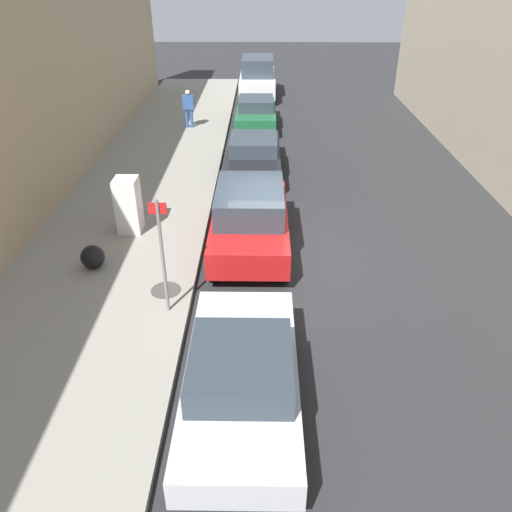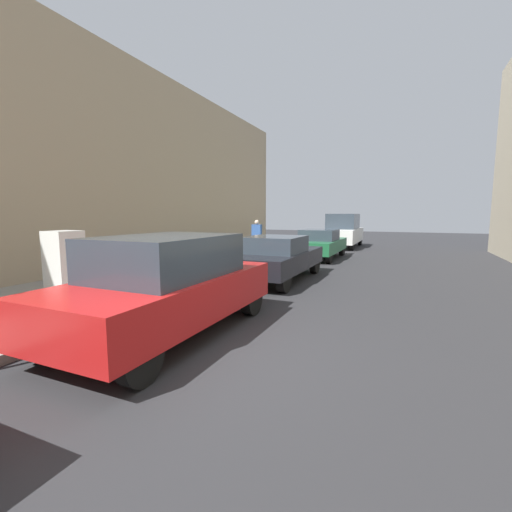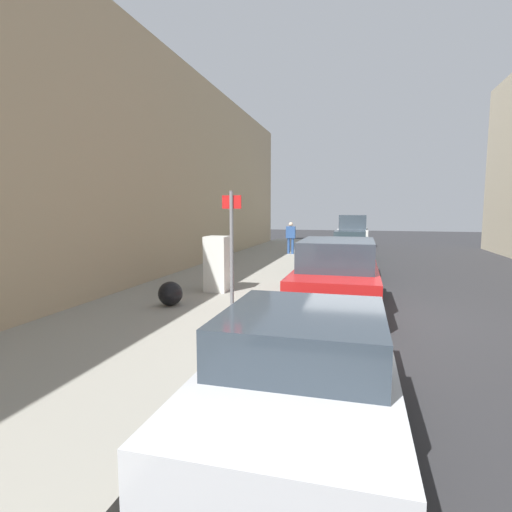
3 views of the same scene
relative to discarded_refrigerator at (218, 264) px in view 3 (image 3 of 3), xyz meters
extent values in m
plane|color=#28282B|center=(4.01, -1.00, -0.94)|extent=(80.00, 80.00, 0.00)
cube|color=gray|center=(-0.29, -1.00, -0.87)|extent=(4.79, 44.00, 0.16)
cube|color=tan|center=(-3.53, -1.00, 3.09)|extent=(1.71, 39.60, 8.07)
cube|color=silver|center=(0.00, 0.00, 0.00)|extent=(0.63, 0.66, 1.58)
cube|color=black|center=(0.00, 0.34, 0.00)|extent=(0.01, 0.01, 1.50)
cube|color=yellow|center=(-0.08, 0.34, 0.24)|extent=(0.16, 0.01, 0.22)
cube|color=red|center=(0.00, 0.34, 0.50)|extent=(0.57, 0.01, 0.05)
cube|color=red|center=(0.00, 0.34, -0.32)|extent=(0.57, 0.01, 0.05)
cylinder|color=#47443F|center=(1.48, -2.98, -0.78)|extent=(0.70, 0.70, 0.02)
cylinder|color=slate|center=(1.67, -3.74, 0.54)|extent=(0.07, 0.07, 2.66)
cube|color=red|center=(1.67, -3.72, 1.68)|extent=(0.36, 0.02, 0.24)
sphere|color=black|center=(-0.49, -1.98, -0.49)|extent=(0.59, 0.59, 0.59)
cylinder|color=#2D5193|center=(0.24, 10.20, -0.37)|extent=(0.14, 0.14, 0.83)
cylinder|color=#2D5193|center=(0.46, 10.20, -0.37)|extent=(0.14, 0.14, 0.83)
cube|color=#2D5193|center=(0.35, 10.20, 0.35)|extent=(0.48, 0.22, 0.62)
sphere|color=beige|center=(0.35, 10.20, 0.77)|extent=(0.22, 0.22, 0.22)
cube|color=silver|center=(3.40, -6.32, -0.30)|extent=(1.89, 4.41, 0.55)
cube|color=#2D3842|center=(3.40, -6.54, 0.22)|extent=(1.66, 1.85, 0.50)
cylinder|color=black|center=(2.58, -4.73, -0.58)|extent=(0.22, 0.74, 0.74)
cylinder|color=black|center=(4.21, -4.73, -0.58)|extent=(0.22, 0.74, 0.74)
cylinder|color=black|center=(2.58, -7.91, -0.58)|extent=(0.22, 0.74, 0.74)
cylinder|color=black|center=(4.21, -7.91, -0.58)|extent=(0.22, 0.74, 0.74)
cube|color=red|center=(3.40, -0.61, -0.25)|extent=(1.99, 4.48, 0.70)
cube|color=#2D3842|center=(3.40, -0.61, 0.45)|extent=(1.75, 2.46, 0.70)
cylinder|color=black|center=(2.53, 1.04, -0.60)|extent=(0.22, 0.68, 0.68)
cylinder|color=black|center=(4.26, 1.04, -0.60)|extent=(0.22, 0.68, 0.68)
cylinder|color=black|center=(2.53, -2.26, -0.60)|extent=(0.22, 0.68, 0.68)
cylinder|color=black|center=(4.26, -2.26, -0.60)|extent=(0.22, 0.68, 0.68)
cube|color=black|center=(3.40, 4.93, -0.30)|extent=(1.88, 4.60, 0.55)
cube|color=#2D3842|center=(3.40, 4.70, 0.22)|extent=(1.66, 1.93, 0.50)
cylinder|color=black|center=(2.58, 6.61, -0.58)|extent=(0.22, 0.74, 0.74)
cylinder|color=black|center=(4.21, 6.61, -0.58)|extent=(0.22, 0.74, 0.74)
cylinder|color=black|center=(2.58, 3.25, -0.58)|extent=(0.22, 0.74, 0.74)
cylinder|color=black|center=(4.21, 3.25, -0.58)|extent=(0.22, 0.74, 0.74)
cube|color=#1E6038|center=(3.40, 10.83, -0.32)|extent=(1.78, 4.39, 0.55)
cube|color=#2D3842|center=(3.40, 10.61, 0.20)|extent=(1.57, 1.84, 0.50)
cylinder|color=black|center=(2.63, 12.43, -0.60)|extent=(0.22, 0.69, 0.69)
cylinder|color=black|center=(4.16, 12.43, -0.60)|extent=(0.22, 0.69, 0.69)
cylinder|color=black|center=(2.63, 9.23, -0.60)|extent=(0.22, 0.69, 0.69)
cylinder|color=black|center=(4.16, 9.23, -0.60)|extent=(0.22, 0.69, 0.69)
cube|color=silver|center=(3.40, 17.02, -0.18)|extent=(1.96, 4.99, 0.85)
cube|color=#2D3842|center=(3.40, 17.02, 0.72)|extent=(1.72, 2.74, 0.95)
cylinder|color=black|center=(2.55, 18.93, -0.61)|extent=(0.22, 0.68, 0.68)
cylinder|color=black|center=(4.24, 18.93, -0.61)|extent=(0.22, 0.68, 0.68)
cylinder|color=black|center=(2.55, 15.12, -0.61)|extent=(0.22, 0.68, 0.68)
cylinder|color=black|center=(4.24, 15.12, -0.61)|extent=(0.22, 0.68, 0.68)
camera|label=1|loc=(3.73, -12.57, 5.88)|focal=35.00mm
camera|label=2|loc=(7.19, -5.34, 1.16)|focal=24.00mm
camera|label=3|loc=(3.96, -10.66, 1.54)|focal=28.00mm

